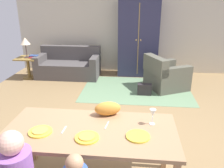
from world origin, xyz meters
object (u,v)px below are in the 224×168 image
plate_near_child (87,138)px  table_lamp (25,42)px  wine_glass (153,114)px  armoire (138,38)px  handbag (144,89)px  book_lower (34,57)px  dining_table (91,135)px  couch (69,66)px  plate_near_woman (138,136)px  plate_near_man (40,132)px  cat (108,109)px  armchair (165,76)px  book_upper (34,56)px  side_table (28,65)px

plate_near_child → table_lamp: table_lamp is taller
wine_glass → armoire: 4.20m
handbag → wine_glass: bearing=-90.3°
book_lower → dining_table: bearing=-58.6°
plate_near_child → couch: bearing=108.6°
plate_near_woman → book_lower: size_ratio=1.14×
couch → plate_near_man: bearing=-77.9°
dining_table → book_lower: dining_table is taller
dining_table → cat: bearing=66.9°
armchair → wine_glass: bearing=-99.3°
wine_glass → book_upper: wine_glass is taller
plate_near_man → book_lower: (-1.76, 3.85, -0.18)m
couch → book_upper: couch is taller
plate_near_child → handbag: size_ratio=0.78×
plate_near_child → handbag: plate_near_child is taller
cat → armchair: 3.20m
side_table → book_lower: bearing=-6.7°
plate_near_child → dining_table: bearing=90.0°
book_upper → cat: bearing=-54.5°
cat → handbag: bearing=62.2°
armchair → side_table: armchair is taller
couch → book_upper: (-0.91, -0.20, 0.32)m
table_lamp → handbag: table_lamp is taller
armoire → side_table: bearing=-168.3°
plate_near_child → armoire: 4.59m
plate_near_child → handbag: bearing=77.1°
side_table → book_upper: book_upper is taller
plate_near_child → plate_near_woman: (0.52, 0.08, 0.00)m
plate_near_woman → wine_glass: (0.16, 0.28, 0.12)m
couch → book_lower: size_ratio=7.83×
armoire → book_lower: size_ratio=9.55×
armchair → side_table: (-3.68, 0.42, 0.06)m
plate_near_man → wine_glass: bearing=14.0°
handbag → plate_near_man: bearing=-112.3°
book_upper → armoire: bearing=11.3°
plate_near_child → plate_near_man: bearing=173.4°
plate_near_man → plate_near_child: size_ratio=1.00×
cat → table_lamp: (-2.63, 3.40, 0.16)m
armchair → plate_near_child: bearing=-108.9°
dining_table → cat: size_ratio=5.91×
table_lamp → armchair: bearing=-6.6°
armchair → table_lamp: 3.77m
wine_glass → armchair: 3.24m
cat → armoire: bearing=69.2°
dining_table → plate_near_child: plate_near_child is taller
table_lamp → dining_table: bearing=-56.6°
dining_table → armoire: size_ratio=0.90×
dining_table → armchair: armchair is taller
wine_glass → book_lower: bearing=129.8°
table_lamp → book_lower: (0.20, -0.02, -0.41)m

